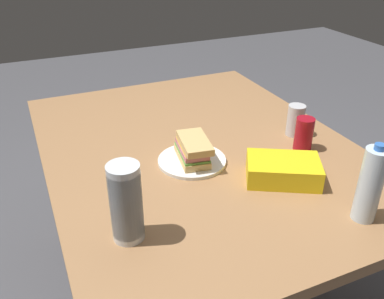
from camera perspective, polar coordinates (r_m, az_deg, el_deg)
ground_plane at (r=1.99m, az=0.75°, el=-18.50°), size 8.00×8.00×0.00m
dining_table at (r=1.57m, az=0.91°, el=-2.26°), size 1.43×1.10×0.74m
paper_plate at (r=1.43m, az=0.00°, el=-1.54°), size 0.24×0.24×0.01m
sandwich at (r=1.40m, az=0.11°, el=0.04°), size 0.19×0.12×0.08m
soda_can_red at (r=1.54m, az=15.25°, el=2.09°), size 0.07×0.07×0.12m
chip_bag at (r=1.35m, az=12.51°, el=-2.80°), size 0.24×0.27×0.07m
water_bottle_tall at (r=1.21m, az=23.48°, el=-4.51°), size 0.07×0.07×0.24m
plastic_cup_stack at (r=1.06m, az=-9.13°, el=-7.33°), size 0.08×0.08×0.22m
soda_can_silver at (r=1.64m, az=14.16°, el=3.95°), size 0.07×0.07×0.12m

